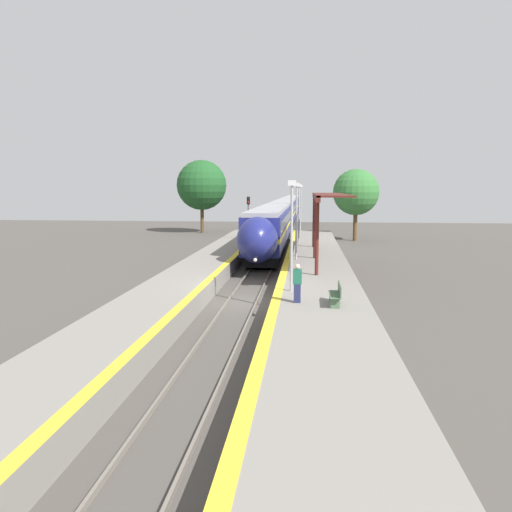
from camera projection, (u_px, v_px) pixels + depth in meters
ground_plane at (242, 303)px, 24.69m from camera, size 120.00×120.00×0.00m
rail_left at (228, 301)px, 24.76m from camera, size 0.08×90.00×0.15m
rail_right at (257, 302)px, 24.61m from camera, size 0.08×90.00×0.15m
train at (287, 210)px, 76.65m from camera, size 2.76×94.55×4.01m
platform_right at (318, 295)px, 24.25m from camera, size 4.11×64.00×0.96m
platform_left at (177, 292)px, 24.96m from camera, size 3.32×64.00×0.96m
platform_bench at (337, 294)px, 20.07m from camera, size 0.44×1.61×0.89m
person_waiting at (297, 283)px, 20.47m from camera, size 0.36×0.22×1.61m
railway_signal at (248, 218)px, 45.95m from camera, size 0.28×0.28×4.87m
lamppost_near at (292, 228)px, 22.53m from camera, size 0.36×0.20×5.04m
lamppost_mid at (296, 216)px, 32.66m from camera, size 0.36×0.20×5.04m
lamppost_far at (299, 209)px, 42.80m from camera, size 0.36×0.20×5.04m
lamppost_farthest at (301, 205)px, 52.94m from camera, size 0.36×0.20×5.04m
station_canopy at (324, 198)px, 33.03m from camera, size 2.02×16.25×4.32m
background_tree_left at (202, 185)px, 62.90m from camera, size 6.27×6.27×9.16m
background_tree_right at (356, 192)px, 53.22m from camera, size 4.91×4.91×7.67m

